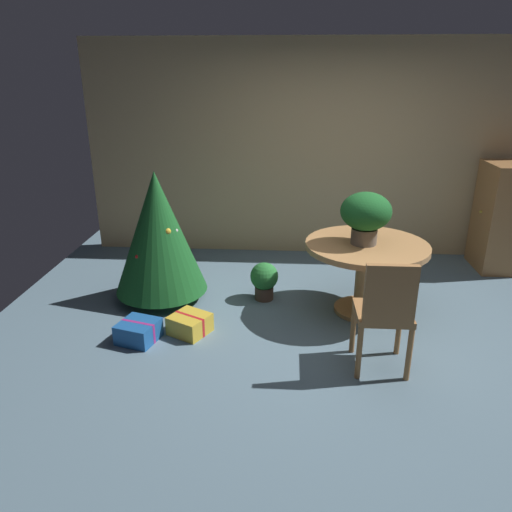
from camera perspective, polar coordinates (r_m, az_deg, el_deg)
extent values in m
plane|color=slate|center=(4.49, 9.94, -9.06)|extent=(6.60, 6.60, 0.00)
cube|color=tan|center=(6.16, 8.70, 12.09)|extent=(6.00, 0.10, 2.60)
cylinder|color=#B27F4C|center=(4.93, 12.28, -6.12)|extent=(0.54, 0.54, 0.04)
cylinder|color=#B27F4C|center=(4.79, 12.58, -2.62)|extent=(0.17, 0.17, 0.62)
cylinder|color=#B27F4C|center=(4.67, 12.90, 1.15)|extent=(1.16, 1.16, 0.05)
cylinder|color=#665B51|center=(4.62, 12.56, 2.31)|extent=(0.24, 0.24, 0.15)
ellipsoid|color=#195623|center=(4.55, 12.79, 5.15)|extent=(0.47, 0.47, 0.35)
sphere|color=red|center=(4.60, 14.49, 5.79)|extent=(0.07, 0.07, 0.07)
sphere|color=red|center=(4.49, 11.41, 5.27)|extent=(0.07, 0.07, 0.07)
sphere|color=red|center=(4.47, 11.17, 6.02)|extent=(0.08, 0.08, 0.08)
sphere|color=red|center=(4.50, 14.15, 5.56)|extent=(0.09, 0.09, 0.09)
cylinder|color=#9E6B3D|center=(4.14, 11.34, -8.33)|extent=(0.04, 0.04, 0.44)
cylinder|color=#9E6B3D|center=(4.21, 16.42, -8.32)|extent=(0.04, 0.04, 0.44)
cylinder|color=#9E6B3D|center=(3.83, 12.01, -11.04)|extent=(0.04, 0.04, 0.44)
cylinder|color=#9E6B3D|center=(3.90, 17.53, -10.96)|extent=(0.04, 0.04, 0.44)
cube|color=#9E6B3D|center=(3.90, 14.65, -6.48)|extent=(0.42, 0.42, 0.05)
cube|color=#9E6B3D|center=(3.63, 15.51, -4.30)|extent=(0.38, 0.05, 0.45)
cylinder|color=brown|center=(5.17, -10.89, -4.31)|extent=(0.10, 0.10, 0.10)
cone|color=#195623|center=(4.93, -11.41, 2.72)|extent=(0.93, 0.93, 1.23)
sphere|color=#2D51A8|center=(5.26, -13.95, -0.67)|extent=(0.05, 0.05, 0.05)
sphere|color=red|center=(4.82, -13.63, -0.09)|extent=(0.07, 0.07, 0.07)
sphere|color=silver|center=(4.82, -9.39, 2.95)|extent=(0.04, 0.04, 0.04)
sphere|color=red|center=(5.38, -9.57, -0.41)|extent=(0.04, 0.04, 0.04)
sphere|color=silver|center=(5.01, -9.73, 4.01)|extent=(0.05, 0.05, 0.05)
sphere|color=gold|center=(5.21, -13.74, 0.16)|extent=(0.06, 0.06, 0.06)
sphere|color=gold|center=(4.75, -10.34, 2.87)|extent=(0.07, 0.07, 0.07)
cube|color=gold|center=(4.45, -7.77, -7.93)|extent=(0.42, 0.42, 0.17)
cube|color=red|center=(4.45, -7.77, -7.93)|extent=(0.29, 0.18, 0.17)
cube|color=#1E569E|center=(4.42, -13.64, -8.59)|extent=(0.39, 0.39, 0.18)
cube|color=#9E287A|center=(4.42, -13.64, -8.59)|extent=(0.31, 0.12, 0.18)
cube|color=#9E6B3D|center=(6.34, 26.81, 4.07)|extent=(0.45, 0.61, 1.25)
sphere|color=#B29338|center=(6.23, 24.89, 4.74)|extent=(0.04, 0.04, 0.04)
cylinder|color=#4C382D|center=(5.04, 0.96, -4.32)|extent=(0.19, 0.19, 0.14)
sphere|color=#287533|center=(4.97, 0.97, -2.39)|extent=(0.29, 0.29, 0.29)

